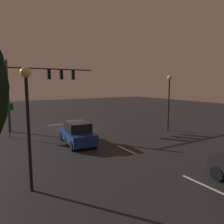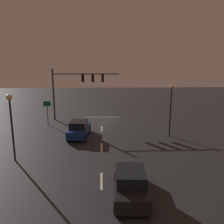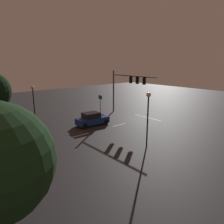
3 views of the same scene
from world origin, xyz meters
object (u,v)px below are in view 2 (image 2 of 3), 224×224
Objects in this scene: street_lamp_left_kerb at (171,101)px; street_lamp_right_kerb at (11,115)px; car_approaching at (79,129)px; route_sign at (47,108)px; traffic_signal_assembly at (77,83)px; car_distant at (131,183)px.

street_lamp_left_kerb is 15.03m from street_lamp_right_kerb.
street_lamp_left_kerb is at bearing 178.55° from car_approaching.
street_lamp_right_kerb is at bearing 89.06° from route_sign.
car_approaching is 7.89m from street_lamp_right_kerb.
street_lamp_right_kerb is (4.48, 5.83, 2.87)m from car_approaching.
traffic_signal_assembly is 13.65m from street_lamp_right_kerb.
street_lamp_right_kerb reaches higher than car_distant.
traffic_signal_assembly is at bearing -105.66° from street_lamp_right_kerb.
route_sign is (3.50, 2.55, -2.72)m from traffic_signal_assembly.
street_lamp_left_kerb is 14.73m from route_sign.
route_sign is at bearing -47.62° from car_approaching.
traffic_signal_assembly reaches higher than street_lamp_right_kerb.
route_sign is (8.35, -15.82, 1.36)m from car_distant.
street_lamp_left_kerb reaches higher than car_approaching.
street_lamp_left_kerb is (-9.47, 0.24, 2.96)m from car_approaching.
car_distant is at bearing 104.79° from traffic_signal_assembly.
car_distant is (-4.04, 11.10, 0.00)m from car_approaching.
route_sign is (13.77, -4.96, -1.60)m from street_lamp_left_kerb.
street_lamp_left_kerb is at bearing 143.87° from traffic_signal_assembly.
car_distant is at bearing 63.45° from street_lamp_left_kerb.
street_lamp_left_kerb is (-10.28, 7.50, -1.12)m from traffic_signal_assembly.
car_distant is 10.42m from street_lamp_right_kerb.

